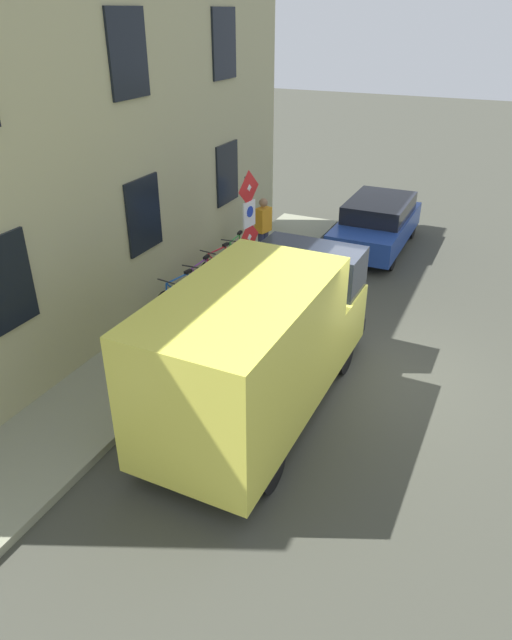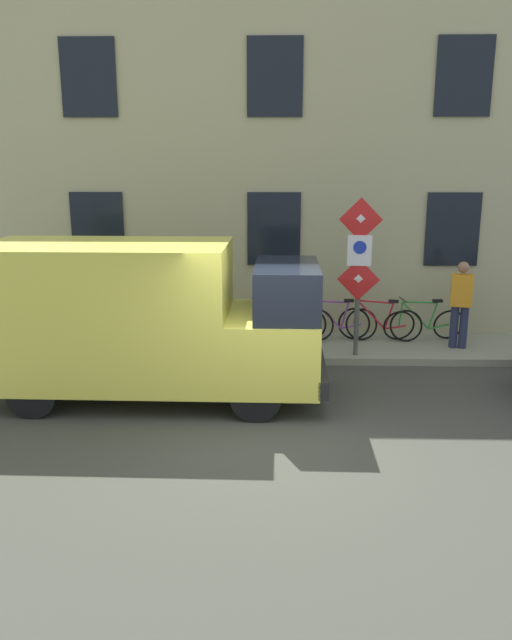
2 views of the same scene
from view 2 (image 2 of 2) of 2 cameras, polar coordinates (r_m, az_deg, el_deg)
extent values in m
plane|color=#3C3D33|center=(8.87, 1.61, -10.48)|extent=(80.00, 80.00, 0.00)
cube|color=gray|center=(12.65, 1.58, -2.54)|extent=(1.83, 15.38, 0.14)
cube|color=tan|center=(13.38, 1.68, 14.16)|extent=(0.70, 13.38, 7.41)
cube|color=black|center=(13.60, 17.50, 7.89)|extent=(0.06, 1.10, 1.50)
cube|color=black|center=(13.08, 1.64, 8.31)|extent=(0.06, 1.10, 1.50)
cube|color=black|center=(13.58, -14.24, 8.10)|extent=(0.06, 1.10, 1.50)
cube|color=black|center=(13.63, 18.47, 20.36)|extent=(0.06, 1.10, 1.50)
cube|color=black|center=(13.12, 1.74, 21.30)|extent=(0.06, 1.10, 1.50)
cube|color=black|center=(13.61, -15.04, 20.60)|extent=(0.06, 1.10, 1.50)
cylinder|color=#474C47|center=(11.76, 9.32, 3.40)|extent=(0.09, 0.09, 2.81)
pyramid|color=silver|center=(11.53, 9.55, 8.97)|extent=(0.10, 0.50, 0.50)
pyramid|color=red|center=(11.53, 9.55, 8.97)|extent=(0.09, 0.56, 0.56)
cube|color=white|center=(11.61, 9.43, 6.28)|extent=(0.10, 0.44, 0.56)
cylinder|color=#1933B2|center=(11.57, 9.46, 6.55)|extent=(0.04, 0.24, 0.24)
pyramid|color=silver|center=(11.67, 9.33, 3.59)|extent=(0.10, 0.50, 0.50)
pyramid|color=red|center=(11.68, 9.33, 3.59)|extent=(0.09, 0.56, 0.56)
cube|color=#DBD54A|center=(10.11, -13.33, 0.69)|extent=(2.06, 3.83, 2.18)
cube|color=#DBD54A|center=(9.88, 1.55, -2.47)|extent=(2.02, 1.43, 1.10)
cube|color=black|center=(9.66, 2.83, 2.64)|extent=(1.93, 1.01, 0.84)
cube|color=black|center=(10.01, 5.84, -4.53)|extent=(2.00, 0.19, 0.28)
cylinder|color=black|center=(10.87, 0.35, -3.62)|extent=(0.23, 0.76, 0.76)
cylinder|color=black|center=(9.21, -0.03, -6.95)|extent=(0.23, 0.76, 0.76)
cylinder|color=black|center=(11.47, -16.53, -3.27)|extent=(0.23, 0.76, 0.76)
cylinder|color=black|center=(9.91, -19.75, -6.27)|extent=(0.23, 0.76, 0.76)
torus|color=black|center=(13.10, 12.92, -0.49)|extent=(0.25, 0.68, 0.65)
torus|color=black|center=(13.45, 17.19, -0.39)|extent=(0.25, 0.68, 0.65)
cylinder|color=#2D8D36|center=(13.16, 14.37, 0.41)|extent=(0.10, 0.60, 0.60)
cylinder|color=#2D8D36|center=(13.12, 14.75, 1.57)|extent=(0.11, 0.73, 0.07)
cylinder|color=#2D8D36|center=(13.28, 15.84, 0.37)|extent=(0.06, 0.19, 0.55)
cylinder|color=#2D8D36|center=(13.38, 16.33, -0.58)|extent=(0.08, 0.43, 0.12)
cylinder|color=#2D8D36|center=(13.05, 13.08, 0.56)|extent=(0.04, 0.09, 0.50)
cube|color=black|center=(13.24, 16.24, 1.69)|extent=(0.10, 0.21, 0.06)
cylinder|color=#262626|center=(12.99, 13.26, 1.84)|extent=(0.46, 0.08, 0.03)
torus|color=black|center=(13.08, 8.95, -0.33)|extent=(0.20, 0.67, 0.66)
torus|color=black|center=(13.11, 13.53, -0.51)|extent=(0.20, 0.67, 0.66)
cylinder|color=red|center=(13.03, 10.46, 0.49)|extent=(0.12, 0.60, 0.60)
cylinder|color=red|center=(12.97, 10.85, 1.64)|extent=(0.14, 0.72, 0.07)
cylinder|color=red|center=(13.05, 12.05, 0.35)|extent=(0.06, 0.19, 0.55)
cylinder|color=red|center=(13.11, 12.60, -0.65)|extent=(0.10, 0.43, 0.12)
cylinder|color=red|center=(13.02, 9.10, 0.72)|extent=(0.05, 0.09, 0.50)
cube|color=black|center=(12.98, 12.45, 1.68)|extent=(0.11, 0.21, 0.06)
cylinder|color=#262626|center=(12.95, 9.26, 2.00)|extent=(0.46, 0.09, 0.03)
torus|color=black|center=(12.90, 5.00, -0.41)|extent=(0.20, 0.67, 0.65)
torus|color=black|center=(13.04, 9.60, -0.40)|extent=(0.20, 0.67, 0.65)
cylinder|color=purple|center=(12.89, 6.52, 0.48)|extent=(0.06, 0.60, 0.60)
cylinder|color=purple|center=(12.84, 6.88, 1.67)|extent=(0.06, 0.73, 0.07)
cylinder|color=purple|center=(12.94, 8.11, 0.41)|extent=(0.04, 0.19, 0.55)
cylinder|color=purple|center=(13.02, 8.67, -0.57)|extent=(0.05, 0.43, 0.12)
cylinder|color=purple|center=(12.84, 5.14, 0.66)|extent=(0.04, 0.09, 0.50)
cube|color=black|center=(12.88, 8.49, 1.76)|extent=(0.09, 0.20, 0.06)
cylinder|color=#262626|center=(12.78, 5.28, 1.96)|extent=(0.46, 0.05, 0.03)
torus|color=black|center=(12.96, 1.02, -0.28)|extent=(0.27, 0.68, 0.65)
torus|color=black|center=(12.86, 5.65, -0.47)|extent=(0.27, 0.68, 0.65)
cylinder|color=blue|center=(12.87, 2.51, 0.54)|extent=(0.12, 0.60, 0.60)
cylinder|color=blue|center=(12.80, 2.86, 1.72)|extent=(0.14, 0.72, 0.07)
cylinder|color=blue|center=(12.84, 4.12, 0.41)|extent=(0.06, 0.19, 0.55)
cylinder|color=blue|center=(12.88, 4.71, -0.61)|extent=(0.10, 0.43, 0.12)
cylinder|color=blue|center=(12.90, 1.14, 0.78)|extent=(0.05, 0.09, 0.50)
cube|color=black|center=(12.76, 4.48, 1.76)|extent=(0.11, 0.21, 0.06)
cylinder|color=#262626|center=(12.83, 1.25, 2.06)|extent=(0.46, 0.09, 0.03)
cylinder|color=#262B47|center=(12.92, 17.62, -0.57)|extent=(0.16, 0.16, 0.85)
cylinder|color=#262B47|center=(12.93, 18.41, -0.62)|extent=(0.16, 0.16, 0.85)
cube|color=orange|center=(12.77, 18.26, 2.60)|extent=(0.35, 0.45, 0.62)
sphere|color=#936B4C|center=(12.69, 18.42, 4.59)|extent=(0.22, 0.22, 0.22)
camera|label=1|loc=(11.32, -57.39, 19.88)|focal=32.02mm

